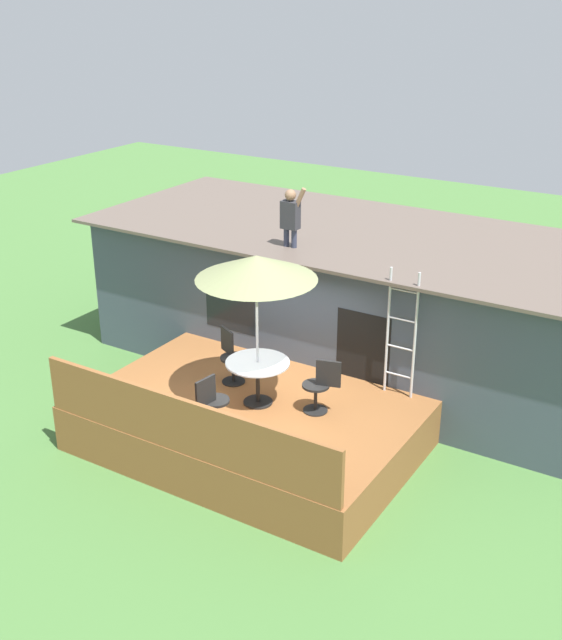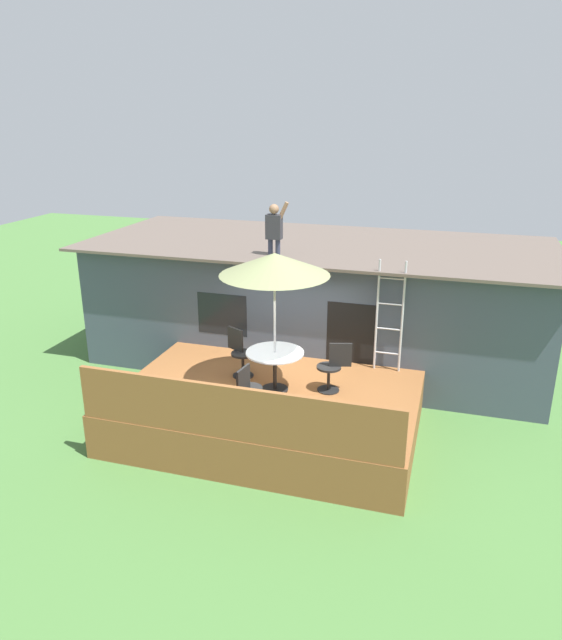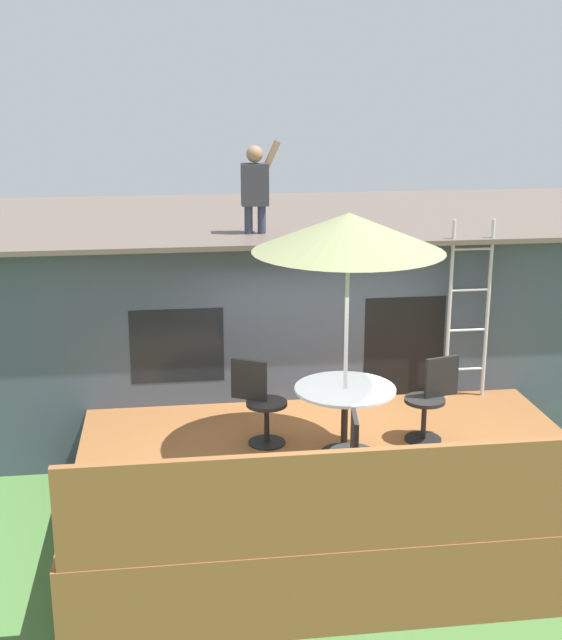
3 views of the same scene
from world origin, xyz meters
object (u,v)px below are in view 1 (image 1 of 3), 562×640
(patio_chair_near, at_px, (212,403))
(patio_chair_right, at_px, (320,386))
(patio_chair_left, at_px, (231,356))
(person_figure, at_px, (291,214))
(patio_table, at_px, (258,371))
(patio_umbrella, at_px, (256,268))
(step_ladder, at_px, (401,334))

(patio_chair_near, bearing_deg, patio_chair_right, -32.93)
(patio_chair_left, bearing_deg, person_figure, 112.38)
(patio_chair_left, distance_m, patio_chair_right, 1.84)
(patio_table, height_order, person_figure, person_figure)
(person_figure, relative_size, patio_chair_right, 1.21)
(patio_chair_left, height_order, patio_chair_right, same)
(patio_umbrella, distance_m, patio_chair_right, 2.16)
(patio_table, height_order, patio_umbrella, patio_umbrella)
(person_figure, bearing_deg, patio_chair_left, -94.98)
(person_figure, height_order, patio_chair_near, person_figure)
(patio_umbrella, distance_m, patio_chair_near, 2.17)
(patio_chair_near, bearing_deg, patio_umbrella, 0.00)
(patio_chair_right, bearing_deg, step_ladder, -139.69)
(person_figure, height_order, patio_chair_left, person_figure)
(patio_umbrella, height_order, step_ladder, patio_umbrella)
(step_ladder, xyz_separation_m, person_figure, (-2.50, 0.66, 1.48))
(patio_table, bearing_deg, step_ladder, 39.26)
(step_ladder, bearing_deg, patio_chair_right, -124.10)
(step_ladder, bearing_deg, patio_table, -140.74)
(patio_umbrella, height_order, patio_chair_right, patio_umbrella)
(step_ladder, bearing_deg, person_figure, 165.17)
(patio_table, xyz_separation_m, person_figure, (-0.68, 2.15, 2.00))
(person_figure, distance_m, patio_chair_near, 3.88)
(patio_umbrella, bearing_deg, patio_chair_near, -97.80)
(patio_table, relative_size, person_figure, 0.94)
(patio_table, height_order, patio_chair_left, patio_chair_left)
(patio_umbrella, xyz_separation_m, person_figure, (-0.68, 2.15, 0.24))
(patio_umbrella, relative_size, patio_chair_near, 2.76)
(patio_umbrella, height_order, patio_chair_near, patio_umbrella)
(step_ladder, bearing_deg, patio_umbrella, -140.74)
(step_ladder, distance_m, patio_chair_near, 3.27)
(patio_umbrella, xyz_separation_m, patio_chair_near, (-0.14, -1.05, -1.89))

